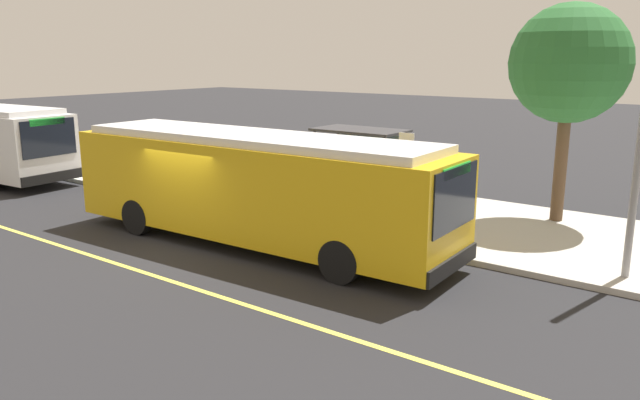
% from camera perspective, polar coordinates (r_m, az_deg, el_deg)
% --- Properties ---
extents(ground_plane, '(120.00, 120.00, 0.00)m').
position_cam_1_polar(ground_plane, '(17.04, -11.68, -3.93)').
color(ground_plane, '#232326').
extents(sidewalk_curb, '(44.00, 6.40, 0.15)m').
position_cam_1_polar(sidewalk_curb, '(21.32, 0.39, -0.02)').
color(sidewalk_curb, '#B7B2A8').
rests_on(sidewalk_curb, ground_plane).
extents(lane_stripe_center, '(36.00, 0.14, 0.01)m').
position_cam_1_polar(lane_stripe_center, '(15.75, -17.67, -5.70)').
color(lane_stripe_center, '#E0D64C').
rests_on(lane_stripe_center, ground_plane).
extents(transit_bus_main, '(11.25, 2.93, 2.95)m').
position_cam_1_polar(transit_bus_main, '(16.34, -5.99, 1.40)').
color(transit_bus_main, gold).
rests_on(transit_bus_main, ground_plane).
extents(bus_shelter, '(2.90, 1.60, 2.48)m').
position_cam_1_polar(bus_shelter, '(20.24, 3.43, 4.57)').
color(bus_shelter, '#333338').
rests_on(bus_shelter, sidewalk_curb).
extents(waiting_bench, '(1.60, 0.48, 0.95)m').
position_cam_1_polar(waiting_bench, '(20.38, 3.63, 0.95)').
color(waiting_bench, brown).
rests_on(waiting_bench, sidewalk_curb).
extents(route_sign_post, '(0.44, 0.08, 2.80)m').
position_cam_1_polar(route_sign_post, '(16.71, 7.84, 2.79)').
color(route_sign_post, '#333338').
rests_on(route_sign_post, sidewalk_curb).
extents(street_tree_near_shelter, '(3.34, 3.34, 6.21)m').
position_cam_1_polar(street_tree_near_shelter, '(19.18, 21.83, 11.42)').
color(street_tree_near_shelter, brown).
rests_on(street_tree_near_shelter, sidewalk_curb).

